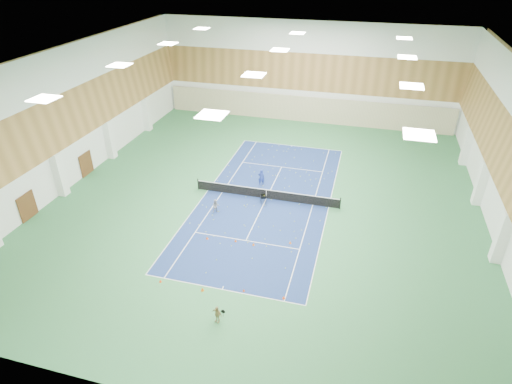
% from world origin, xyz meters
% --- Properties ---
extents(ground, '(40.00, 40.00, 0.00)m').
position_xyz_m(ground, '(0.00, 0.00, 0.00)').
color(ground, '#2E6C3F').
rests_on(ground, ground).
extents(room_shell, '(36.00, 40.00, 12.00)m').
position_xyz_m(room_shell, '(0.00, 0.00, 6.00)').
color(room_shell, white).
rests_on(room_shell, ground).
extents(wood_cladding, '(36.00, 40.00, 8.00)m').
position_xyz_m(wood_cladding, '(0.00, 0.00, 8.00)').
color(wood_cladding, '#9F713B').
rests_on(wood_cladding, room_shell).
extents(ceiling_light_grid, '(21.40, 25.40, 0.06)m').
position_xyz_m(ceiling_light_grid, '(0.00, 0.00, 11.92)').
color(ceiling_light_grid, white).
rests_on(ceiling_light_grid, room_shell).
extents(court_surface, '(10.97, 23.77, 0.01)m').
position_xyz_m(court_surface, '(0.00, 0.00, 0.01)').
color(court_surface, navy).
rests_on(court_surface, ground).
extents(tennis_balls_scatter, '(10.57, 22.77, 0.07)m').
position_xyz_m(tennis_balls_scatter, '(0.00, 0.00, 0.05)').
color(tennis_balls_scatter, '#B5D123').
rests_on(tennis_balls_scatter, ground).
extents(tennis_net, '(12.80, 0.10, 1.10)m').
position_xyz_m(tennis_net, '(0.00, 0.00, 0.55)').
color(tennis_net, black).
rests_on(tennis_net, ground).
extents(back_curtain, '(35.40, 0.16, 3.20)m').
position_xyz_m(back_curtain, '(0.00, 19.75, 1.60)').
color(back_curtain, '#C6B793').
rests_on(back_curtain, ground).
extents(door_left_a, '(0.08, 1.80, 2.20)m').
position_xyz_m(door_left_a, '(-17.92, -8.00, 1.10)').
color(door_left_a, '#593319').
rests_on(door_left_a, ground).
extents(door_left_b, '(0.08, 1.80, 2.20)m').
position_xyz_m(door_left_b, '(-17.92, 0.00, 1.10)').
color(door_left_b, '#593319').
rests_on(door_left_b, ground).
extents(coach, '(0.64, 0.48, 1.61)m').
position_xyz_m(coach, '(-1.05, 2.29, 0.81)').
color(coach, '#213597').
rests_on(coach, ground).
extents(child_court, '(0.74, 0.69, 1.22)m').
position_xyz_m(child_court, '(-3.51, -3.26, 0.61)').
color(child_court, gray).
rests_on(child_court, ground).
extents(child_apron, '(0.76, 0.49, 1.19)m').
position_xyz_m(child_apron, '(0.62, -14.52, 0.60)').
color(child_apron, tan).
rests_on(child_apron, ground).
extents(ball_cart, '(0.66, 0.66, 0.86)m').
position_xyz_m(ball_cart, '(-0.07, -0.84, 0.43)').
color(ball_cart, black).
rests_on(ball_cart, ground).
extents(cone_svc_a, '(0.21, 0.21, 0.23)m').
position_xyz_m(cone_svc_a, '(-2.90, -6.97, 0.11)').
color(cone_svc_a, '#F9500D').
rests_on(cone_svc_a, ground).
extents(cone_svc_b, '(0.19, 0.19, 0.21)m').
position_xyz_m(cone_svc_b, '(-0.71, -6.71, 0.11)').
color(cone_svc_b, '#E04F0B').
rests_on(cone_svc_b, ground).
extents(cone_svc_c, '(0.19, 0.19, 0.21)m').
position_xyz_m(cone_svc_c, '(0.71, -6.81, 0.11)').
color(cone_svc_c, orange).
rests_on(cone_svc_c, ground).
extents(cone_svc_d, '(0.20, 0.20, 0.22)m').
position_xyz_m(cone_svc_d, '(3.31, -5.86, 0.11)').
color(cone_svc_d, orange).
rests_on(cone_svc_d, ground).
extents(cone_base_a, '(0.19, 0.19, 0.21)m').
position_xyz_m(cone_base_a, '(-4.19, -12.27, 0.10)').
color(cone_base_a, '#F7400D').
rests_on(cone_base_a, ground).
extents(cone_base_b, '(0.22, 0.22, 0.24)m').
position_xyz_m(cone_base_b, '(-1.19, -12.30, 0.12)').
color(cone_base_b, orange).
rests_on(cone_base_b, ground).
extents(cone_base_c, '(0.17, 0.17, 0.19)m').
position_xyz_m(cone_base_c, '(1.41, -11.66, 0.09)').
color(cone_base_c, '#E8420C').
rests_on(cone_base_c, ground).
extents(cone_base_d, '(0.21, 0.21, 0.23)m').
position_xyz_m(cone_base_d, '(4.04, -11.63, 0.12)').
color(cone_base_d, '#FF480D').
rests_on(cone_base_d, ground).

